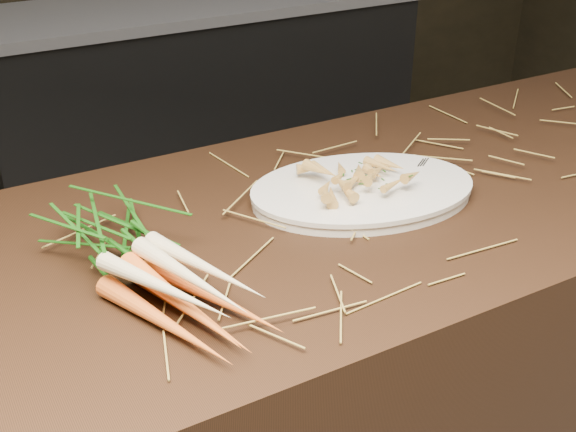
# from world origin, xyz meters

# --- Properties ---
(main_counter) EXTENTS (2.40, 0.70, 0.90)m
(main_counter) POSITION_xyz_m (0.00, 0.30, 0.45)
(main_counter) COLOR black
(main_counter) RESTS_ON ground
(back_counter) EXTENTS (1.82, 0.62, 0.84)m
(back_counter) POSITION_xyz_m (0.30, 2.18, 0.42)
(back_counter) COLOR black
(back_counter) RESTS_ON ground
(straw_bedding) EXTENTS (1.40, 0.60, 0.02)m
(straw_bedding) POSITION_xyz_m (0.00, 0.30, 0.91)
(straw_bedding) COLOR olive
(straw_bedding) RESTS_ON main_counter
(root_veg_bunch) EXTENTS (0.26, 0.47, 0.09)m
(root_veg_bunch) POSITION_xyz_m (-0.61, 0.26, 0.94)
(root_veg_bunch) COLOR #C74F1C
(root_veg_bunch) RESTS_ON main_counter
(serving_platter) EXTENTS (0.44, 0.35, 0.02)m
(serving_platter) POSITION_xyz_m (-0.18, 0.31, 0.91)
(serving_platter) COLOR white
(serving_platter) RESTS_ON main_counter
(roasted_veg_heap) EXTENTS (0.22, 0.18, 0.04)m
(roasted_veg_heap) POSITION_xyz_m (-0.18, 0.31, 0.94)
(roasted_veg_heap) COLOR olive
(roasted_veg_heap) RESTS_ON serving_platter
(serving_fork) EXTENTS (0.13, 0.10, 0.00)m
(serving_fork) POSITION_xyz_m (-0.05, 0.26, 0.92)
(serving_fork) COLOR silver
(serving_fork) RESTS_ON serving_platter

